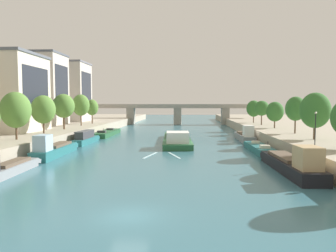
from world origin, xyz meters
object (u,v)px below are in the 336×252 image
Objects in this scene: moored_boat_left_second at (107,133)px; moored_boat_right_second at (292,164)px; tree_left_midway at (64,106)px; lamppost_right_bank at (315,128)px; tree_right_nearest at (315,110)px; tree_left_nearest at (81,105)px; tree_left_past_mid at (92,107)px; moored_boat_left_lone at (6,168)px; barge_midriver at (177,139)px; tree_right_far at (296,109)px; tree_right_by_lamp at (262,108)px; tree_right_distant at (254,109)px; tree_right_midway at (275,112)px; tree_left_third at (43,110)px; moored_boat_right_near at (259,148)px; moored_boat_left_end at (54,149)px; bridge_far at (178,112)px; moored_boat_left_gap_after at (86,138)px; moored_boat_right_downstream at (245,136)px; tree_left_by_lamp at (16,110)px.

moored_boat_left_second is 51.03m from moored_boat_right_second.
tree_left_midway is 48.77m from lamppost_right_bank.
moored_boat_right_second is 3.51× the size of lamppost_right_bank.
tree_right_nearest is (44.95, -16.30, -0.51)m from tree_left_midway.
tree_left_nearest is 8.09m from tree_left_past_mid.
barge_midriver is at bearing 59.71° from moored_boat_left_lone.
tree_right_nearest is 9.68m from tree_right_far.
tree_right_distant is at bearing 90.95° from tree_right_by_lamp.
tree_left_midway is 1.21× the size of tree_right_by_lamp.
moored_boat_left_second is 2.93× the size of tree_right_midway.
tree_right_far is (45.32, 2.66, 0.14)m from tree_left_third.
barge_midriver is at bearing 170.75° from tree_right_far.
moored_boat_left_lone reaches higher than moored_boat_right_near.
moored_boat_left_second is at bearing 127.97° from moored_boat_right_second.
tree_right_midway is (38.63, 25.70, 4.93)m from moored_boat_left_end.
tree_right_distant is (38.01, 45.40, 5.29)m from moored_boat_left_end.
tree_left_nearest is at bearing 98.76° from moored_boat_left_lone.
bridge_far is (22.03, 54.03, -2.47)m from tree_left_midway.
moored_boat_right_second is (31.00, 3.44, 0.24)m from moored_boat_left_lone.
moored_boat_left_second is 3.86× the size of lamppost_right_bank.
moored_boat_left_second is 2.30× the size of tree_left_midway.
tree_right_far reaches higher than moored_boat_right_near.
moored_boat_left_second is at bearing -110.15° from bridge_far.
bridge_far is at bearing 120.95° from tree_right_by_lamp.
tree_right_nearest is (38.72, -11.35, 5.67)m from moored_boat_left_gap_after.
moored_boat_left_second is 14.32m from tree_left_midway.
moored_boat_left_end is 39.15m from tree_right_nearest.
barge_midriver is at bearing -43.00° from tree_left_past_mid.
moored_boat_right_downstream reaches higher than moored_boat_left_second.
moored_boat_right_second is 2.46× the size of tree_right_distant.
moored_boat_left_end is 0.78× the size of moored_boat_left_second.
tree_right_nearest is (38.71, -27.32, 6.16)m from moored_boat_left_second.
bridge_far is (-1.85, 57.17, 3.93)m from barge_midriver.
tree_right_nearest reaches higher than moored_boat_left_lone.
moored_boat_right_near is 1.89× the size of tree_left_third.
tree_right_distant is at bearing 38.71° from moored_boat_left_gap_after.
moored_boat_right_second is 1.14× the size of moored_boat_right_downstream.
barge_midriver reaches higher than moored_boat_left_second.
tree_right_by_lamp is (6.66, 14.46, 5.54)m from moored_boat_right_downstream.
tree_left_midway is 0.12× the size of bridge_far.
moored_boat_left_end is 8.28m from tree_left_by_lamp.
moored_boat_left_gap_after is 15.97m from moored_boat_left_second.
tree_left_past_mid reaches higher than tree_right_distant.
moored_boat_right_second is at bearing -52.03° from moored_boat_left_second.
moored_boat_left_second is 22.11m from tree_left_third.
tree_left_midway is at bearing 172.50° from barge_midriver.
moored_boat_left_lone is 0.69× the size of moored_boat_left_second.
moored_boat_left_gap_after is 16.50m from tree_left_by_lamp.
moored_boat_left_end reaches higher than moored_boat_left_second.
barge_midriver is 25.53m from tree_right_nearest.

